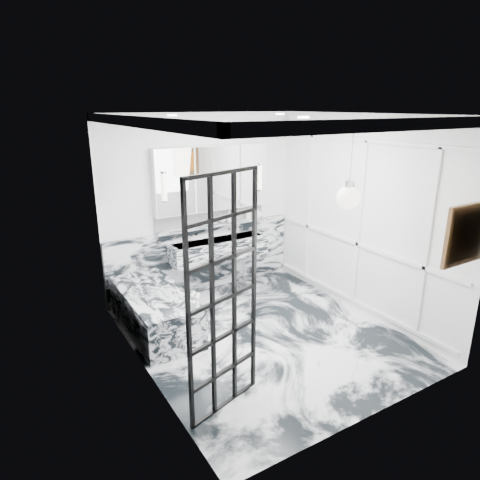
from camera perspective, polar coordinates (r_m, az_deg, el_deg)
floor at (r=5.79m, az=3.37°, el=-12.54°), size 3.60×3.60×0.00m
ceiling at (r=5.01m, az=3.96°, el=16.39°), size 3.60×3.60×0.00m
wall_back at (r=6.73m, az=-5.11°, el=4.63°), size 3.60×0.00×3.60m
wall_front at (r=3.97m, az=18.60°, el=-5.59°), size 3.60×0.00×3.60m
wall_left at (r=4.55m, az=-13.21°, el=-2.15°), size 0.00×3.60×3.60m
wall_right at (r=6.25m, az=15.83°, el=3.00°), size 0.00×3.60×3.60m
marble_clad_back at (r=6.96m, az=-4.82°, el=-2.45°), size 3.18×0.05×1.05m
marble_clad_left at (r=4.58m, az=-12.98°, el=-2.83°), size 0.02×3.56×2.68m
panel_molding at (r=6.26m, az=15.63°, el=2.10°), size 0.03×3.40×2.30m
soap_bottle_a at (r=6.90m, az=-1.48°, el=3.27°), size 0.11×0.11×0.21m
soap_bottle_b at (r=7.09m, az=1.08°, el=3.43°), size 0.09×0.09×0.16m
soap_bottle_c at (r=7.19m, az=2.44°, el=3.60°), size 0.12×0.12×0.15m
face_pot at (r=6.85m, az=-2.41°, el=2.88°), size 0.13×0.13×0.13m
amber_bottle at (r=6.97m, az=-0.69°, el=2.94°), size 0.04×0.04×0.10m
flower_vase at (r=5.17m, az=-6.08°, el=-8.80°), size 0.08×0.08×0.12m
crittall_door at (r=4.02m, az=-2.20°, el=-7.83°), size 0.85×0.30×2.35m
artwork at (r=4.85m, az=27.86°, el=0.66°), size 0.53×0.05×0.53m
pendant_light at (r=4.32m, az=14.25°, el=5.48°), size 0.23×0.23×0.23m
trough_sink at (r=6.77m, az=-2.90°, el=-1.15°), size 1.60×0.45×0.30m
ledge at (r=6.81m, az=-3.60°, el=1.95°), size 1.90×0.14×0.04m
subway_tile at (r=6.83m, az=-3.87°, el=3.16°), size 1.90×0.03×0.23m
mirror_cabinet at (r=6.65m, az=-3.75°, el=8.19°), size 1.90×0.16×1.00m
sconce_left at (r=6.24m, az=-10.07°, el=6.97°), size 0.07×0.07×0.40m
sconce_right at (r=6.99m, az=2.66°, el=8.33°), size 0.07×0.07×0.40m
bathtub at (r=5.90m, az=-11.27°, el=-9.23°), size 0.75×1.65×0.55m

